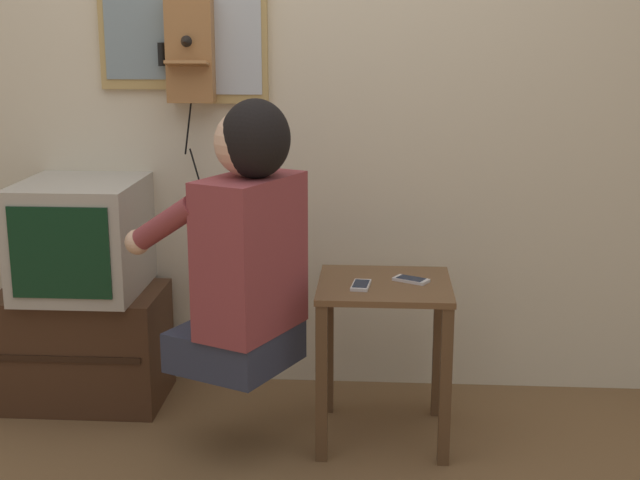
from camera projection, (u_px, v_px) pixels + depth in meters
wall_back at (271, 79)px, 3.56m from camera, size 6.80×0.05×2.55m
side_table at (384, 320)px, 3.21m from camera, size 0.47×0.45×0.59m
person at (245, 242)px, 3.01m from camera, size 0.61×0.57×0.93m
tv_stand at (83, 346)px, 3.58m from camera, size 0.65×0.41×0.46m
television at (82, 237)px, 3.48m from camera, size 0.45×0.52×0.44m
wall_phone_antique at (190, 47)px, 3.46m from camera, size 0.22×0.19×0.83m
framed_picture at (142, 17)px, 3.49m from camera, size 0.35×0.03×0.56m
wall_mirror at (220, 10)px, 3.46m from camera, size 0.36×0.03×0.72m
cell_phone_held at (361, 285)px, 3.12m from camera, size 0.07×0.13×0.01m
cell_phone_spare at (411, 280)px, 3.19m from camera, size 0.14×0.11×0.01m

